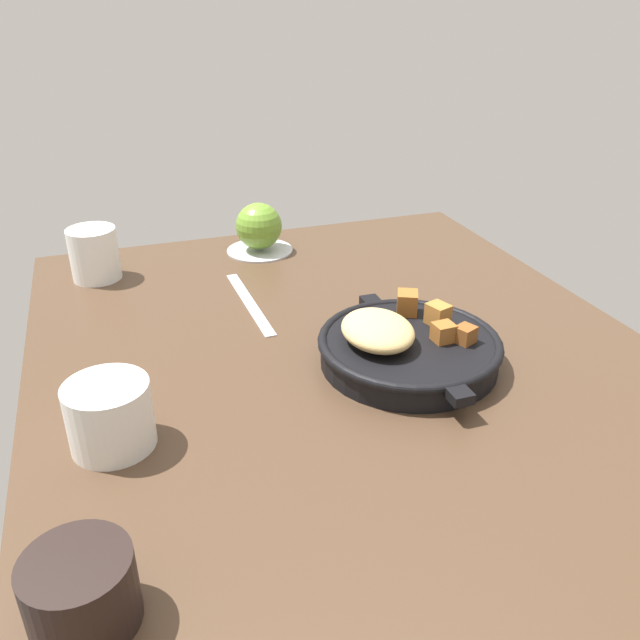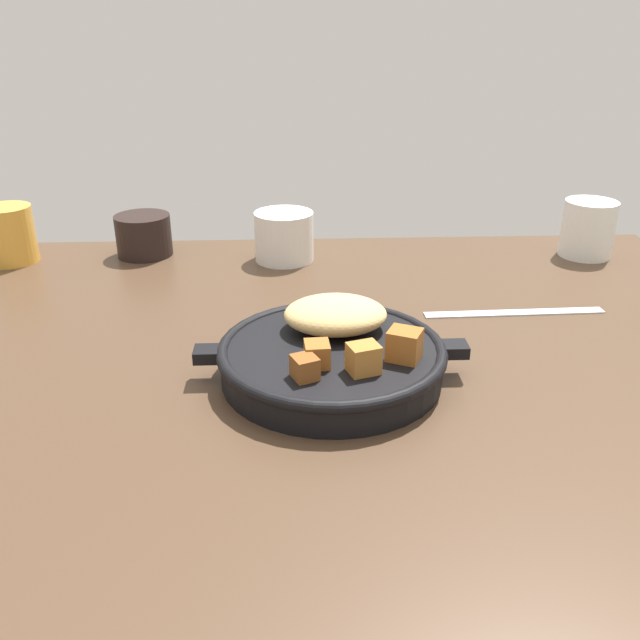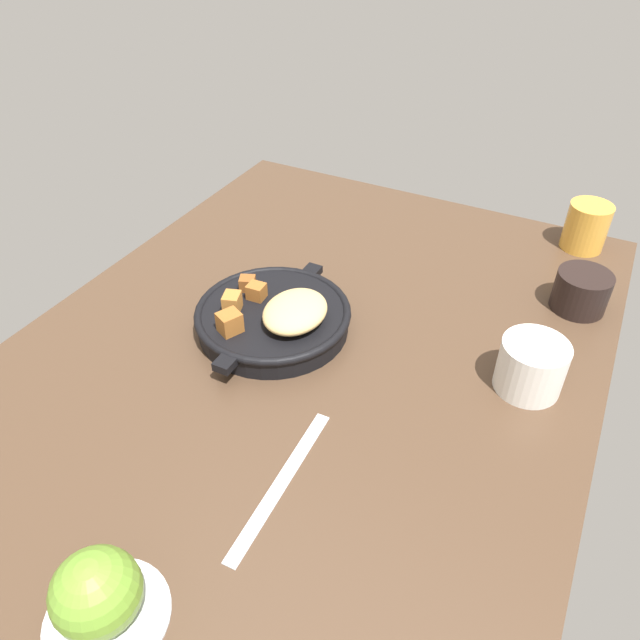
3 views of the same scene
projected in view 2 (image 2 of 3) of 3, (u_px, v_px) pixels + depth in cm
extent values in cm
cube|color=#473323|center=(338.00, 358.00, 73.06)|extent=(102.75, 77.97, 2.40)
cylinder|color=black|center=(332.00, 362.00, 66.17)|extent=(21.72, 21.72, 3.35)
torus|color=black|center=(332.00, 350.00, 65.58)|extent=(22.49, 22.49, 1.20)
cube|color=black|center=(454.00, 349.00, 66.17)|extent=(2.64, 2.40, 1.20)
cube|color=black|center=(208.00, 354.00, 65.19)|extent=(2.64, 2.40, 1.20)
ellipsoid|color=tan|center=(335.00, 314.00, 68.48)|extent=(10.53, 8.45, 3.33)
cube|color=#935623|center=(404.00, 345.00, 62.62)|extent=(3.79, 3.63, 2.96)
cube|color=#A86B2D|center=(364.00, 359.00, 60.39)|extent=(3.30, 3.03, 2.72)
cube|color=#935623|center=(317.00, 354.00, 61.63)|extent=(2.42, 2.60, 2.27)
cube|color=brown|center=(305.00, 367.00, 59.53)|extent=(2.80, 2.89, 2.08)
cube|color=silver|center=(514.00, 312.00, 81.00)|extent=(21.95, 2.25, 0.36)
cylinder|color=silver|center=(284.00, 236.00, 97.32)|extent=(8.52, 8.52, 7.12)
cylinder|color=black|center=(144.00, 235.00, 99.57)|extent=(8.09, 8.09, 6.06)
cylinder|color=gold|center=(9.00, 235.00, 96.39)|extent=(7.18, 7.18, 8.16)
cylinder|color=white|center=(588.00, 229.00, 98.84)|extent=(7.50, 7.50, 8.26)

